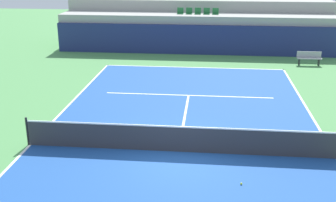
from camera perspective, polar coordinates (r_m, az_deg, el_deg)
The scene contains 13 objects.
ground_plane at distance 15.22m, azimuth 1.39°, elevation -6.80°, with size 80.00×80.00×0.00m, color #4C8C4C.
court_surface at distance 15.22m, azimuth 1.39°, elevation -6.78°, with size 11.00×24.00×0.01m, color #1E4C99.
baseline_far at distance 26.47m, azimuth 3.46°, elevation 4.50°, with size 11.00×0.10×0.00m, color white.
sideline_left at distance 16.51m, azimuth -17.92°, elevation -5.59°, with size 0.10×24.00×0.00m, color white.
service_line_far at distance 21.15m, azimuth 2.77°, elevation 0.76°, with size 8.26×0.10×0.00m, color white.
centre_service_line at distance 18.14m, azimuth 2.19°, elevation -2.38°, with size 0.10×6.40×0.00m, color white.
back_wall at distance 29.94m, azimuth 3.83°, elevation 8.16°, with size 19.69×0.30×2.03m, color navy.
stands_tier_lower at distance 31.22m, azimuth 3.94°, elevation 9.12°, with size 19.69×2.40×2.59m, color #9E9E99.
stands_tier_upper at distance 33.52m, azimuth 4.11°, elevation 10.50°, with size 19.69×2.40×3.41m, color #9E9E99.
seating_row_lower at distance 31.10m, azimuth 4.00°, elevation 11.73°, with size 2.95×0.44×0.44m.
tennis_net at distance 15.01m, azimuth 1.40°, elevation -5.05°, with size 11.08×0.08×1.07m.
player_bench at distance 28.37m, azimuth 18.33°, elevation 5.58°, with size 1.50×0.40×0.85m.
tennis_ball_1 at distance 13.35m, azimuth 9.76°, elevation -10.82°, with size 0.07×0.07×0.07m, color #CCE033.
Camera 1 is at (1.04, -13.67, 6.62)m, focal length 45.65 mm.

